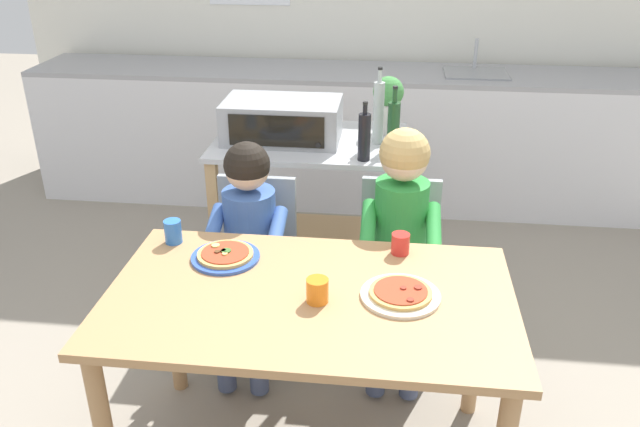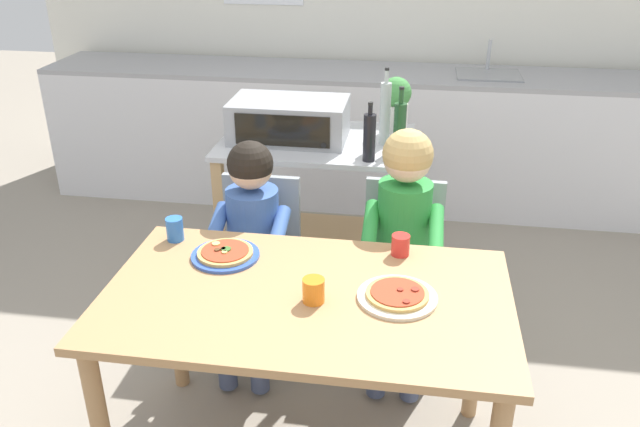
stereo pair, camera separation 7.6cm
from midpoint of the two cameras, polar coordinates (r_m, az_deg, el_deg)
The scene contains 18 objects.
ground_plane at distance 3.45m, azimuth 2.69°, elevation -7.42°, with size 11.06×11.06×0.00m, color gray.
kitchen_counter at distance 4.43m, azimuth 4.70°, elevation 6.78°, with size 4.32×0.60×1.10m.
kitchen_island_cart at distance 3.25m, azimuth 0.43°, elevation 1.83°, with size 0.93×0.63×0.85m.
toaster_oven at distance 3.12m, azimuth -2.04°, elevation 8.26°, with size 0.55×0.34×0.19m.
bottle_brown_beer at distance 3.00m, azimuth 7.77°, elevation 7.71°, with size 0.06×0.06×0.30m.
bottle_squat_spirits at distance 2.85m, azimuth 5.15°, elevation 6.75°, with size 0.06×0.06×0.27m.
bottle_slim_sauce at distance 3.05m, azimuth 6.48°, elevation 8.83°, with size 0.05×0.05×0.36m.
potted_herb_plant at distance 3.21m, azimuth 7.36°, elevation 9.61°, with size 0.15×0.15×0.28m.
dining_table at distance 2.19m, azimuth -0.21°, elevation -9.40°, with size 1.34×0.79×0.73m.
dining_chair_left at distance 2.87m, azimuth -4.70°, elevation -3.69°, with size 0.36×0.36×0.81m.
dining_chair_right at distance 2.84m, azimuth 7.95°, elevation -4.15°, with size 0.36×0.36×0.81m.
child_in_blue_striped_shirt at distance 2.68m, azimuth -5.42°, elevation -1.68°, with size 0.32×0.42×1.01m.
child_in_green_shirt at distance 2.64m, azimuth 8.17°, elevation -1.20°, with size 0.32×0.42×1.08m.
pizza_plate_blue_rimmed at distance 2.36m, azimuth -7.46°, elevation -3.56°, with size 0.25×0.25×0.03m.
pizza_plate_cream at distance 2.12m, azimuth 7.87°, elevation -7.20°, with size 0.26×0.26×0.03m.
drinking_cup_orange at distance 2.07m, azimuth 0.48°, elevation -6.81°, with size 0.07×0.07×0.08m, color orange.
drinking_cup_blue at distance 2.49m, azimuth -11.85°, elevation -1.37°, with size 0.06×0.06×0.09m, color blue.
drinking_cup_red at distance 2.36m, azimuth 8.03°, elevation -2.78°, with size 0.07×0.07×0.08m, color red.
Camera 2 is at (0.32, -1.76, 1.89)m, focal length 36.24 mm.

